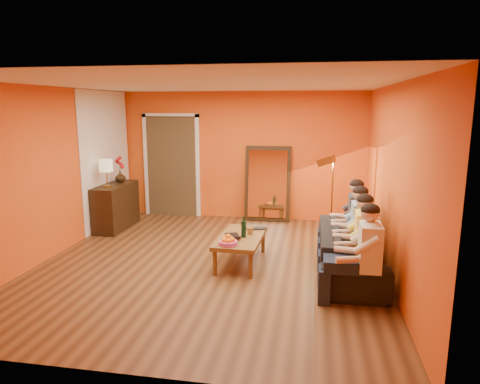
% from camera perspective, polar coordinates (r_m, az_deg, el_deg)
% --- Properties ---
extents(room_shell, '(5.00, 5.50, 2.60)m').
position_cam_1_polar(room_shell, '(6.49, -3.24, 2.48)').
color(room_shell, brown).
rests_on(room_shell, ground).
extents(white_accent, '(0.02, 1.90, 2.58)m').
position_cam_1_polar(white_accent, '(8.65, -17.40, 4.19)').
color(white_accent, white).
rests_on(white_accent, wall_left).
extents(doorway_recess, '(1.06, 0.30, 2.10)m').
position_cam_1_polar(doorway_recess, '(9.28, -8.84, 3.48)').
color(doorway_recess, '#3F2D19').
rests_on(doorway_recess, floor).
extents(door_jamb_left, '(0.08, 0.06, 2.20)m').
position_cam_1_polar(door_jamb_left, '(9.37, -12.38, 3.42)').
color(door_jamb_left, white).
rests_on(door_jamb_left, wall_back).
extents(door_jamb_right, '(0.08, 0.06, 2.20)m').
position_cam_1_polar(door_jamb_right, '(9.00, -5.63, 3.32)').
color(door_jamb_right, white).
rests_on(door_jamb_right, wall_back).
extents(door_header, '(1.22, 0.06, 0.08)m').
position_cam_1_polar(door_header, '(9.09, -9.29, 10.07)').
color(door_header, white).
rests_on(door_header, wall_back).
extents(mirror_frame, '(0.92, 0.27, 1.51)m').
position_cam_1_polar(mirror_frame, '(8.69, 3.71, 1.13)').
color(mirror_frame, black).
rests_on(mirror_frame, floor).
extents(mirror_glass, '(0.78, 0.21, 1.35)m').
position_cam_1_polar(mirror_glass, '(8.66, 3.68, 1.08)').
color(mirror_glass, white).
rests_on(mirror_glass, mirror_frame).
extents(sideboard, '(0.44, 1.18, 0.85)m').
position_cam_1_polar(sideboard, '(8.51, -16.19, -1.84)').
color(sideboard, black).
rests_on(sideboard, floor).
extents(table_lamp, '(0.24, 0.24, 0.51)m').
position_cam_1_polar(table_lamp, '(8.12, -17.38, 2.37)').
color(table_lamp, beige).
rests_on(table_lamp, sideboard).
extents(sofa, '(2.14, 0.84, 0.63)m').
position_cam_1_polar(sofa, '(6.23, 14.44, -7.61)').
color(sofa, black).
rests_on(sofa, floor).
extents(coffee_table, '(0.67, 1.24, 0.42)m').
position_cam_1_polar(coffee_table, '(6.41, 0.11, -7.66)').
color(coffee_table, brown).
rests_on(coffee_table, floor).
extents(floor_lamp, '(0.36, 0.33, 1.44)m').
position_cam_1_polar(floor_lamp, '(7.61, 12.16, -0.89)').
color(floor_lamp, '#AD8532').
rests_on(floor_lamp, floor).
extents(dog, '(0.44, 0.57, 0.60)m').
position_cam_1_polar(dog, '(6.32, 14.74, -7.49)').
color(dog, '#A7724B').
rests_on(dog, floor).
extents(person_far_left, '(0.70, 0.44, 1.22)m').
position_cam_1_polar(person_far_left, '(5.21, 16.87, -8.07)').
color(person_far_left, beige).
rests_on(person_far_left, sofa).
extents(person_mid_left, '(0.70, 0.44, 1.22)m').
position_cam_1_polar(person_mid_left, '(5.73, 16.23, -6.26)').
color(person_mid_left, '#F7E052').
rests_on(person_mid_left, sofa).
extents(person_mid_right, '(0.70, 0.44, 1.22)m').
position_cam_1_polar(person_mid_right, '(6.26, 15.69, -4.76)').
color(person_mid_right, '#86A8D0').
rests_on(person_mid_right, sofa).
extents(person_far_right, '(0.70, 0.44, 1.22)m').
position_cam_1_polar(person_far_right, '(6.78, 15.25, -3.48)').
color(person_far_right, '#2D2D31').
rests_on(person_far_right, sofa).
extents(fruit_bowl, '(0.26, 0.26, 0.16)m').
position_cam_1_polar(fruit_bowl, '(5.92, -1.59, -6.35)').
color(fruit_bowl, '#CB4794').
rests_on(fruit_bowl, coffee_table).
extents(wine_bottle, '(0.07, 0.07, 0.31)m').
position_cam_1_polar(wine_bottle, '(6.25, 0.49, -4.67)').
color(wine_bottle, black).
rests_on(wine_bottle, coffee_table).
extents(tumbler, '(0.12, 0.12, 0.10)m').
position_cam_1_polar(tumbler, '(6.43, 1.35, -5.18)').
color(tumbler, '#B27F3F').
rests_on(tumbler, coffee_table).
extents(laptop, '(0.38, 0.29, 0.03)m').
position_cam_1_polar(laptop, '(6.65, 2.16, -4.96)').
color(laptop, black).
rests_on(laptop, coffee_table).
extents(book_lower, '(0.22, 0.28, 0.02)m').
position_cam_1_polar(book_lower, '(6.19, -1.86, -6.22)').
color(book_lower, black).
rests_on(book_lower, coffee_table).
extents(book_mid, '(0.20, 0.25, 0.02)m').
position_cam_1_polar(book_mid, '(6.19, -1.75, -6.01)').
color(book_mid, '#B3141A').
rests_on(book_mid, book_lower).
extents(book_upper, '(0.26, 0.29, 0.02)m').
position_cam_1_polar(book_upper, '(6.17, -1.88, -5.88)').
color(book_upper, black).
rests_on(book_upper, book_mid).
extents(vase, '(0.20, 0.20, 0.21)m').
position_cam_1_polar(vase, '(8.63, -15.67, 1.96)').
color(vase, black).
rests_on(vase, sideboard).
extents(flowers, '(0.17, 0.17, 0.51)m').
position_cam_1_polar(flowers, '(8.59, -15.76, 3.74)').
color(flowers, '#B3141A').
rests_on(flowers, vase).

